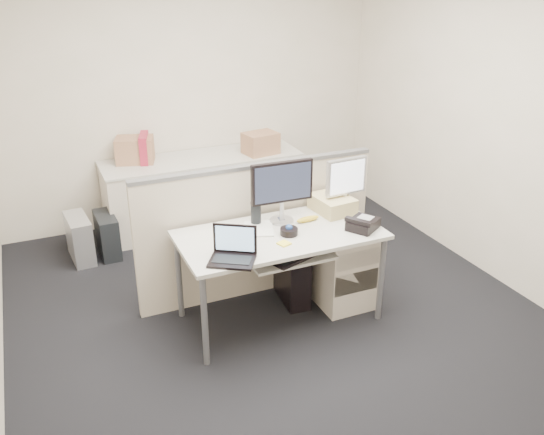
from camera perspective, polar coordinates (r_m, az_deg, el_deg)
name	(u,v)px	position (r m, az deg, el deg)	size (l,w,h in m)	color
floor	(279,317)	(4.60, 0.74, -9.83)	(4.00, 4.50, 0.01)	black
wall_back	(189,91)	(6.07, -8.19, 12.28)	(4.00, 0.02, 2.70)	beige
wall_front	(535,323)	(2.34, 24.60, -9.47)	(4.00, 0.02, 2.70)	beige
wall_right	(502,123)	(5.14, 21.84, 8.71)	(0.02, 4.50, 2.70)	beige
desk	(280,241)	(4.27, 0.78, -2.34)	(1.50, 0.75, 0.73)	beige
keyboard_tray	(290,257)	(4.14, 1.81, -3.90)	(0.62, 0.32, 0.02)	beige
drawer_pedestal	(339,264)	(4.69, 6.66, -4.60)	(0.40, 0.55, 0.65)	beige
cubicle_partition	(257,231)	(4.68, -1.47, -1.38)	(2.00, 0.06, 1.10)	#BDAC98
back_counter	(203,192)	(6.05, -6.81, 2.52)	(2.00, 0.60, 0.72)	beige
monitor_main	(282,192)	(4.33, 0.99, 2.51)	(0.48, 0.19, 0.48)	black
monitor_small	(346,185)	(4.58, 7.30, 3.19)	(0.35, 0.18, 0.43)	#B7B7BC
laptop	(232,247)	(3.79, -4.02, -2.93)	(0.30, 0.22, 0.22)	black
trackball	(289,231)	(4.20, 1.69, -1.38)	(0.13, 0.13, 0.05)	black
desk_phone	(363,224)	(4.34, 9.01, -0.66)	(0.23, 0.19, 0.07)	black
paper_stack	(259,229)	(4.29, -1.33, -1.12)	(0.21, 0.27, 0.01)	silver
sticky_pad	(284,243)	(4.07, 1.20, -2.59)	(0.08, 0.08, 0.01)	yellow
travel_mug	(256,214)	(4.35, -1.60, 0.36)	(0.08, 0.08, 0.17)	black
banana	(308,219)	(4.42, 3.56, -0.15)	(0.20, 0.05, 0.04)	gold
cellphone	(281,220)	(4.44, 0.90, -0.21)	(0.06, 0.11, 0.02)	black
manila_folders	(332,204)	(4.60, 6.01, 1.34)	(0.26, 0.34, 0.13)	tan
keyboard	(299,255)	(4.12, 2.68, -3.72)	(0.45, 0.16, 0.03)	black
pc_tower_desk	(292,277)	(4.72, 1.97, -5.92)	(0.18, 0.44, 0.41)	black
pc_tower_spare_dark	(107,235)	(5.65, -16.01, -1.66)	(0.17, 0.43, 0.40)	black
pc_tower_spare_silver	(80,238)	(5.63, -18.52, -1.98)	(0.18, 0.45, 0.42)	#B7B7BC
cardboard_box_left	(135,151)	(5.86, -13.41, 6.44)	(0.36, 0.27, 0.27)	#B27651
cardboard_box_right	(261,144)	(5.97, -1.14, 7.28)	(0.33, 0.26, 0.24)	#B27651
red_binder	(145,149)	(5.85, -12.52, 6.66)	(0.07, 0.32, 0.30)	#A41F36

